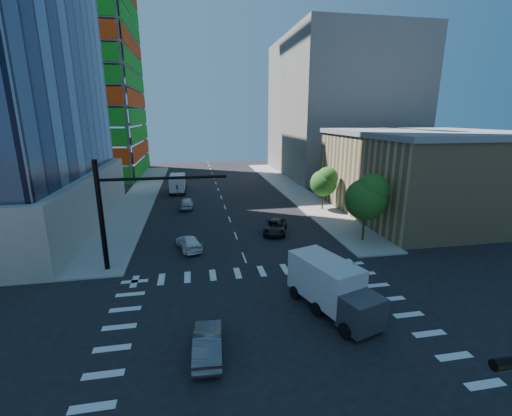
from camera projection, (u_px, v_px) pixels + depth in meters
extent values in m
plane|color=black|center=(276.00, 341.00, 19.39)|extent=(160.00, 160.00, 0.00)
cube|color=silver|center=(276.00, 341.00, 19.39)|extent=(20.00, 20.00, 0.01)
cube|color=gray|center=(291.00, 189.00, 59.55)|extent=(5.00, 60.00, 0.15)
cube|color=gray|center=(142.00, 195.00, 55.14)|extent=(5.00, 60.00, 0.15)
cube|color=#1A921C|center=(133.00, 54.00, 69.24)|extent=(0.12, 24.00, 49.00)
cube|color=red|center=(39.00, 38.00, 55.05)|extent=(24.00, 0.12, 49.00)
cube|color=tan|center=(427.00, 176.00, 43.39)|extent=(20.00, 22.00, 10.00)
cube|color=slate|center=(432.00, 133.00, 42.01)|extent=(20.50, 22.50, 0.60)
cube|color=slate|center=(339.00, 108.00, 72.73)|extent=(24.00, 30.00, 28.00)
cylinder|color=black|center=(101.00, 216.00, 27.07)|extent=(0.40, 0.40, 9.00)
cylinder|color=black|center=(164.00, 178.00, 27.20)|extent=(10.00, 0.24, 0.24)
imported|color=black|center=(177.00, 191.00, 27.66)|extent=(0.16, 0.20, 1.00)
cylinder|color=#382316|center=(363.00, 229.00, 34.55)|extent=(0.20, 0.20, 2.27)
sphere|color=#1C4813|center=(366.00, 199.00, 33.75)|extent=(4.16, 4.16, 4.16)
sphere|color=#347828|center=(372.00, 190.00, 33.28)|extent=(3.25, 3.25, 3.25)
cylinder|color=#382316|center=(322.00, 202.00, 46.04)|extent=(0.20, 0.20, 1.92)
sphere|color=#1C4813|center=(323.00, 183.00, 45.36)|extent=(3.52, 3.52, 3.52)
sphere|color=#347828|center=(327.00, 177.00, 44.94)|extent=(2.75, 2.75, 2.75)
imported|color=black|center=(275.00, 227.00, 37.22)|extent=(3.73, 5.44, 1.38)
imported|color=white|center=(189.00, 243.00, 32.62)|extent=(2.86, 4.77, 1.30)
imported|color=silver|center=(187.00, 203.00, 47.14)|extent=(1.90, 4.48, 1.51)
imported|color=#515257|center=(208.00, 343.00, 18.13)|extent=(1.74, 4.31, 1.39)
cube|color=#B8B9BB|center=(335.00, 285.00, 21.69)|extent=(3.91, 5.62, 2.66)
cube|color=#3A3A41|center=(335.00, 295.00, 21.87)|extent=(2.81, 2.48, 1.94)
cube|color=silver|center=(178.00, 181.00, 56.77)|extent=(2.46, 4.90, 2.51)
cube|color=#3A3A41|center=(178.00, 185.00, 56.93)|extent=(2.27, 1.80, 1.84)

